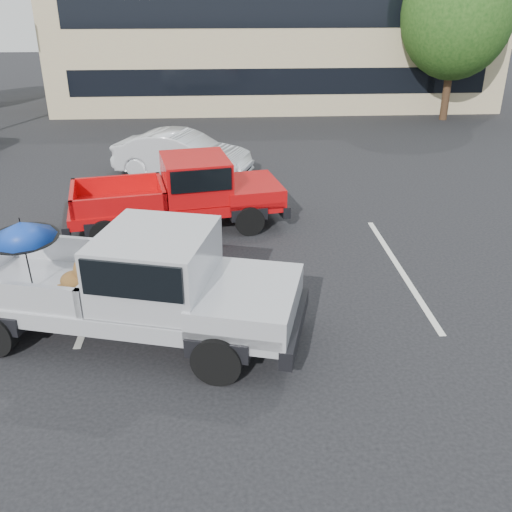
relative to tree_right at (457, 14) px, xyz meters
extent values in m
plane|color=black|center=(-9.00, -16.00, -4.21)|extent=(90.00, 90.00, 0.00)
cube|color=silver|center=(-12.00, -14.00, -4.21)|extent=(0.12, 5.00, 0.01)
cube|color=silver|center=(-6.00, -14.00, -4.21)|extent=(0.12, 5.00, 0.01)
cube|color=#C6B384|center=(-7.00, 5.00, -1.21)|extent=(20.00, 8.00, 6.00)
cube|color=black|center=(-7.00, 1.02, -2.71)|extent=(18.00, 0.08, 1.10)
cube|color=black|center=(-7.00, 1.02, -0.01)|extent=(18.00, 0.08, 1.10)
cylinder|color=#332114|center=(0.00, 0.00, -2.84)|extent=(0.32, 0.32, 2.73)
ellipsoid|color=#194012|center=(0.00, 0.00, 0.01)|extent=(4.46, 4.46, 5.13)
cylinder|color=#332114|center=(-3.00, 8.00, -2.78)|extent=(0.32, 0.32, 2.86)
ellipsoid|color=#194012|center=(-3.00, 8.00, 0.21)|extent=(4.68, 4.68, 5.38)
cylinder|color=black|center=(-12.74, -14.75, -3.83)|extent=(0.81, 0.46, 0.76)
cylinder|color=black|center=(-9.73, -17.44, -3.83)|extent=(0.81, 0.46, 0.76)
cylinder|color=black|center=(-9.26, -15.66, -3.83)|extent=(0.81, 0.46, 0.76)
cube|color=#B9BAC0|center=(-11.19, -16.11, -3.54)|extent=(5.70, 3.23, 0.28)
cube|color=#B9BAC0|center=(-9.26, -16.62, -3.33)|extent=(1.94, 2.24, 0.46)
cube|color=black|center=(-8.53, -16.81, -3.71)|extent=(0.69, 1.95, 0.30)
cube|color=#B9BAC0|center=(-10.66, -16.25, -2.86)|extent=(2.06, 2.20, 1.05)
cube|color=black|center=(-10.66, -16.25, -2.66)|extent=(1.94, 2.26, 0.55)
cube|color=black|center=(-12.59, -15.74, -3.48)|extent=(2.69, 2.36, 0.10)
cube|color=#B9BAC0|center=(-12.37, -14.90, -3.18)|extent=(2.25, 0.68, 0.50)
cube|color=#B9BAC0|center=(-12.81, -16.58, -3.18)|extent=(2.25, 0.68, 0.50)
cube|color=#B9BAC0|center=(-11.53, -16.02, -3.18)|extent=(0.56, 1.80, 0.50)
ellipsoid|color=brown|center=(-12.04, -15.90, -3.27)|extent=(0.55, 0.49, 0.31)
cylinder|color=brown|center=(-11.81, -16.04, -3.31)|extent=(0.07, 0.07, 0.23)
cylinder|color=brown|center=(-11.77, -15.89, -3.31)|extent=(0.07, 0.07, 0.23)
ellipsoid|color=brown|center=(-11.88, -15.95, -3.08)|extent=(0.35, 0.33, 0.42)
cylinder|color=red|center=(-11.86, -15.95, -2.94)|extent=(0.20, 0.20, 0.04)
sphere|color=brown|center=(-11.79, -15.97, -2.85)|extent=(0.22, 0.22, 0.22)
cone|color=black|center=(-11.67, -16.00, -2.86)|extent=(0.18, 0.14, 0.11)
cone|color=black|center=(-11.83, -16.02, -2.73)|extent=(0.08, 0.08, 0.12)
cone|color=black|center=(-11.80, -15.91, -2.73)|extent=(0.08, 0.08, 0.12)
cylinder|color=brown|center=(-12.21, -15.86, -3.37)|extent=(0.28, 0.05, 0.10)
cylinder|color=black|center=(-12.72, -15.94, -2.90)|extent=(0.02, 0.10, 1.05)
cone|color=#1237A1|center=(-12.72, -15.94, -2.36)|extent=(1.10, 1.12, 0.36)
cylinder|color=black|center=(-12.72, -15.94, -2.20)|extent=(0.02, 0.02, 0.10)
cylinder|color=black|center=(-12.72, -15.94, -2.49)|extent=(1.10, 1.10, 0.09)
cylinder|color=black|center=(-12.19, -12.63, -3.87)|extent=(0.72, 0.38, 0.68)
cylinder|color=black|center=(-12.50, -11.00, -3.87)|extent=(0.72, 0.38, 0.68)
cylinder|color=black|center=(-9.00, -12.02, -3.87)|extent=(0.72, 0.38, 0.68)
cylinder|color=black|center=(-9.31, -10.39, -3.87)|extent=(0.72, 0.38, 0.68)
cube|color=#BF0A0D|center=(-10.70, -11.50, -3.60)|extent=(5.09, 2.61, 0.25)
cube|color=#BF0A0D|center=(-8.93, -11.16, -3.42)|extent=(1.65, 1.95, 0.41)
cube|color=black|center=(-8.27, -11.04, -3.76)|extent=(0.51, 1.77, 0.27)
cube|color=black|center=(-13.14, -11.96, -3.76)|extent=(0.49, 1.76, 0.25)
cube|color=#BF0A0D|center=(-10.22, -11.41, -2.99)|extent=(1.77, 1.91, 0.95)
cube|color=black|center=(-10.22, -11.41, -2.81)|extent=(1.65, 1.97, 0.50)
cube|color=black|center=(-11.99, -11.74, -3.55)|extent=(2.35, 2.02, 0.09)
cube|color=#BF0A0D|center=(-12.13, -10.97, -3.28)|extent=(2.05, 0.48, 0.45)
cube|color=#BF0A0D|center=(-11.84, -12.51, -3.28)|extent=(2.05, 0.48, 0.45)
cube|color=#BF0A0D|center=(-12.96, -11.93, -3.28)|extent=(0.40, 1.65, 0.45)
cube|color=#BF0A0D|center=(-11.01, -11.56, -3.28)|extent=(0.40, 1.65, 0.45)
imported|color=silver|center=(-10.77, -7.44, -3.53)|extent=(4.33, 2.73, 1.35)
camera|label=1|loc=(-9.59, -24.26, 1.07)|focal=40.00mm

